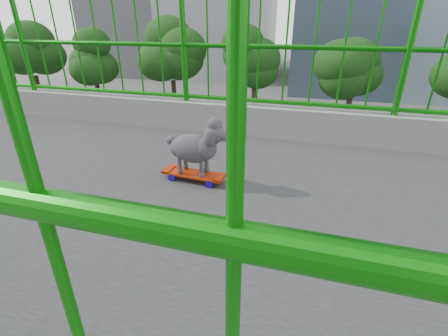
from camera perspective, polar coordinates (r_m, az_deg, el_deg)
The scene contains 11 objects.
road at distance 16.77m, azimuth 9.90°, elevation -4.03°, with size 18.00×90.00×0.02m, color black.
railing at distance 2.28m, azimuth -20.40°, elevation 1.68°, with size 3.00×24.00×1.42m.
street_trees at distance 27.89m, azimuth 16.52°, elevation 17.22°, with size 5.30×60.40×7.26m.
skateboard at distance 2.29m, azimuth -5.55°, elevation -1.22°, with size 0.17×0.47×0.06m.
poodle at distance 2.19m, azimuth -5.20°, elevation 3.96°, with size 0.22×0.47×0.39m.
car_1 at distance 13.16m, azimuth 20.04°, elevation -10.41°, with size 1.59×4.55×1.50m, color black.
car_2 at distance 19.41m, azimuth -20.43°, elevation 1.19°, with size 2.39×5.18×1.44m, color silver.
car_3 at distance 22.99m, azimuth -20.13°, elevation 4.86°, with size 2.00×4.91×1.43m, color #9D9CA1.
car_4 at distance 25.68m, azimuth -16.84°, elevation 7.51°, with size 1.84×4.56×1.55m, color #9D9CA1.
car_6 at distance 13.31m, azimuth 23.72°, elevation -10.94°, with size 2.32×5.04×1.40m, color black.
car_7 at distance 18.72m, azimuth -17.25°, elevation 0.66°, with size 1.91×4.70×1.36m, color #9D9CA1.
Camera 1 is at (1.66, 1.31, 8.06)m, focal length 25.13 mm.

